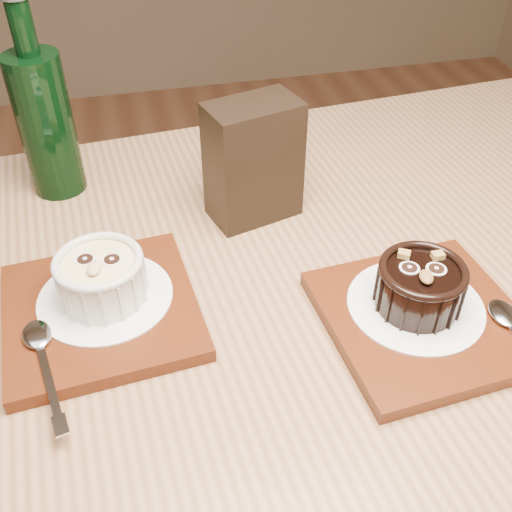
{
  "coord_description": "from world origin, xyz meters",
  "views": [
    {
      "loc": [
        0.13,
        -0.11,
        1.17
      ],
      "look_at": [
        0.23,
        0.3,
        0.81
      ],
      "focal_mm": 42.0,
      "sensor_mm": 36.0,
      "label": 1
    }
  ],
  "objects_px": {
    "tray_left": "(101,311)",
    "condiment_stand": "(253,162)",
    "ramekin_dark": "(420,285)",
    "ramekin_white": "(101,276)",
    "tray_right": "(423,319)",
    "table": "(259,378)",
    "green_bottle": "(45,120)"
  },
  "relations": [
    {
      "from": "ramekin_dark",
      "to": "condiment_stand",
      "type": "xyz_separation_m",
      "value": [
        -0.11,
        0.2,
        0.03
      ]
    },
    {
      "from": "table",
      "to": "condiment_stand",
      "type": "xyz_separation_m",
      "value": [
        0.03,
        0.17,
        0.16
      ]
    },
    {
      "from": "ramekin_white",
      "to": "condiment_stand",
      "type": "height_order",
      "value": "condiment_stand"
    },
    {
      "from": "tray_right",
      "to": "green_bottle",
      "type": "distance_m",
      "value": 0.48
    },
    {
      "from": "green_bottle",
      "to": "tray_left",
      "type": "bearing_deg",
      "value": -80.49
    },
    {
      "from": "ramekin_dark",
      "to": "green_bottle",
      "type": "relative_size",
      "value": 0.34
    },
    {
      "from": "tray_left",
      "to": "ramekin_dark",
      "type": "relative_size",
      "value": 2.19
    },
    {
      "from": "tray_left",
      "to": "ramekin_dark",
      "type": "bearing_deg",
      "value": -13.54
    },
    {
      "from": "tray_left",
      "to": "condiment_stand",
      "type": "bearing_deg",
      "value": 36.21
    },
    {
      "from": "tray_left",
      "to": "ramekin_white",
      "type": "height_order",
      "value": "ramekin_white"
    },
    {
      "from": "ramekin_white",
      "to": "tray_right",
      "type": "relative_size",
      "value": 0.47
    },
    {
      "from": "table",
      "to": "condiment_stand",
      "type": "height_order",
      "value": "condiment_stand"
    },
    {
      "from": "table",
      "to": "tray_left",
      "type": "height_order",
      "value": "tray_left"
    },
    {
      "from": "table",
      "to": "green_bottle",
      "type": "relative_size",
      "value": 5.26
    },
    {
      "from": "table",
      "to": "green_bottle",
      "type": "distance_m",
      "value": 0.39
    },
    {
      "from": "tray_right",
      "to": "condiment_stand",
      "type": "height_order",
      "value": "condiment_stand"
    },
    {
      "from": "tray_left",
      "to": "green_bottle",
      "type": "height_order",
      "value": "green_bottle"
    },
    {
      "from": "tray_right",
      "to": "ramekin_white",
      "type": "bearing_deg",
      "value": 162.44
    },
    {
      "from": "tray_right",
      "to": "condiment_stand",
      "type": "distance_m",
      "value": 0.25
    },
    {
      "from": "ramekin_white",
      "to": "condiment_stand",
      "type": "bearing_deg",
      "value": 49.18
    },
    {
      "from": "table",
      "to": "ramekin_dark",
      "type": "height_order",
      "value": "ramekin_dark"
    },
    {
      "from": "ramekin_dark",
      "to": "tray_right",
      "type": "bearing_deg",
      "value": -55.72
    },
    {
      "from": "table",
      "to": "green_bottle",
      "type": "height_order",
      "value": "green_bottle"
    },
    {
      "from": "ramekin_dark",
      "to": "condiment_stand",
      "type": "relative_size",
      "value": 0.59
    },
    {
      "from": "ramekin_white",
      "to": "condiment_stand",
      "type": "relative_size",
      "value": 0.6
    },
    {
      "from": "ramekin_white",
      "to": "condiment_stand",
      "type": "xyz_separation_m",
      "value": [
        0.18,
        0.12,
        0.03
      ]
    },
    {
      "from": "table",
      "to": "ramekin_dark",
      "type": "relative_size",
      "value": 15.37
    },
    {
      "from": "tray_left",
      "to": "tray_right",
      "type": "relative_size",
      "value": 1.0
    },
    {
      "from": "tray_left",
      "to": "table",
      "type": "bearing_deg",
      "value": -14.46
    },
    {
      "from": "tray_right",
      "to": "ramekin_dark",
      "type": "bearing_deg",
      "value": 107.44
    },
    {
      "from": "tray_left",
      "to": "condiment_stand",
      "type": "distance_m",
      "value": 0.23
    },
    {
      "from": "table",
      "to": "tray_right",
      "type": "bearing_deg",
      "value": -16.52
    }
  ]
}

